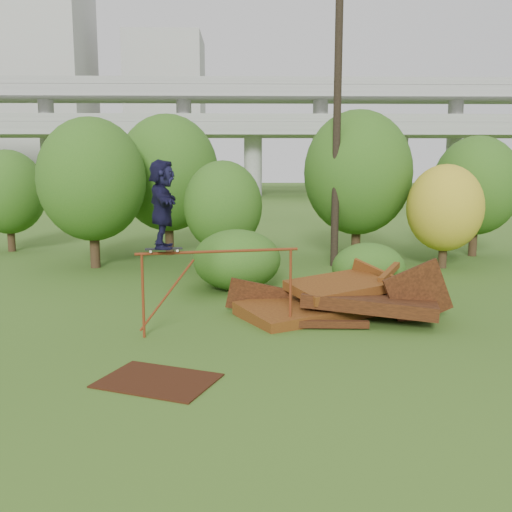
{
  "coord_description": "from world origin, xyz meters",
  "views": [
    {
      "loc": [
        -1.06,
        -11.06,
        3.65
      ],
      "look_at": [
        -0.8,
        2.0,
        1.6
      ],
      "focal_mm": 40.0,
      "sensor_mm": 36.0,
      "label": 1
    }
  ],
  "objects_px": {
    "scrap_pile": "(340,301)",
    "skater": "(163,204)",
    "flat_plate": "(158,381)",
    "utility_pole": "(337,121)"
  },
  "relations": [
    {
      "from": "scrap_pile",
      "to": "skater",
      "type": "distance_m",
      "value": 5.02
    },
    {
      "from": "flat_plate",
      "to": "utility_pole",
      "type": "relative_size",
      "value": 0.18
    },
    {
      "from": "skater",
      "to": "utility_pole",
      "type": "distance_m",
      "value": 10.41
    },
    {
      "from": "scrap_pile",
      "to": "skater",
      "type": "height_order",
      "value": "skater"
    },
    {
      "from": "scrap_pile",
      "to": "skater",
      "type": "xyz_separation_m",
      "value": [
        -4.06,
        -1.58,
        2.49
      ]
    },
    {
      "from": "scrap_pile",
      "to": "flat_plate",
      "type": "bearing_deg",
      "value": -132.11
    },
    {
      "from": "flat_plate",
      "to": "utility_pole",
      "type": "distance_m",
      "value": 13.49
    },
    {
      "from": "scrap_pile",
      "to": "utility_pole",
      "type": "distance_m",
      "value": 8.76
    },
    {
      "from": "skater",
      "to": "scrap_pile",
      "type": "bearing_deg",
      "value": -75.35
    },
    {
      "from": "scrap_pile",
      "to": "utility_pole",
      "type": "relative_size",
      "value": 0.53
    }
  ]
}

